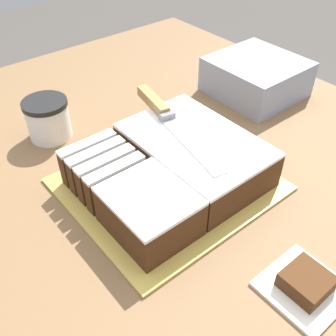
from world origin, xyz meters
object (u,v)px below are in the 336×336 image
object	(u,v)px
cake_board	(168,184)
cake	(172,168)
knife	(162,111)
coffee_cup	(48,119)
storage_box	(256,77)
brownie	(306,282)

from	to	relation	value
cake_board	cake	distance (m)	0.04
knife	coffee_cup	bearing A→B (deg)	-127.06
knife	storage_box	size ratio (longest dim) A/B	1.47
knife	coffee_cup	world-z (taller)	knife
brownie	knife	bearing A→B (deg)	171.90
knife	brownie	distance (m)	0.43
cake	storage_box	size ratio (longest dim) A/B	1.48
cake	knife	world-z (taller)	knife
storage_box	coffee_cup	bearing A→B (deg)	-107.59
brownie	storage_box	size ratio (longest dim) A/B	0.30
storage_box	knife	bearing A→B (deg)	-84.83
coffee_cup	storage_box	distance (m)	0.54
cake_board	brownie	distance (m)	0.31
knife	coffee_cup	distance (m)	0.26
cake	knife	bearing A→B (deg)	149.96
knife	storage_box	distance (m)	0.35
cake_board	coffee_cup	xyz separation A→B (m)	(-0.30, -0.10, 0.04)
knife	storage_box	bearing A→B (deg)	106.48
cake_board	knife	size ratio (longest dim) A/B	1.18
knife	brownie	bearing A→B (deg)	3.21
cake	coffee_cup	xyz separation A→B (m)	(-0.31, -0.11, 0.00)
brownie	storage_box	distance (m)	0.60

